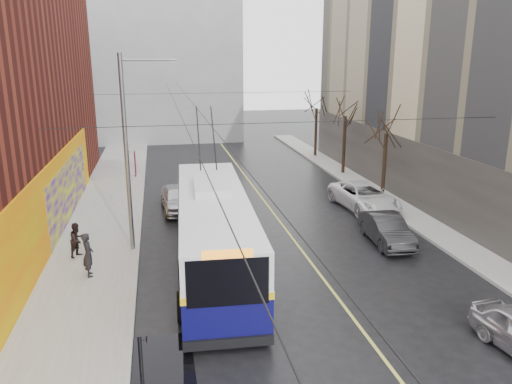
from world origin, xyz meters
TOP-DOWN VIEW (x-y plane):
  - ground at (0.00, 0.00)m, footprint 140.00×140.00m
  - sidewalk_left at (-8.00, 12.00)m, footprint 4.00×60.00m
  - sidewalk_right at (9.00, 12.00)m, footprint 2.00×60.00m
  - lane_line at (1.50, 14.00)m, footprint 0.12×50.00m
  - building_far at (-6.00, 44.99)m, footprint 20.50×12.10m
  - streetlight_pole at (-6.14, 10.00)m, footprint 2.65×0.60m
  - catenary_wires at (-2.54, 14.77)m, footprint 18.00×60.00m
  - tree_near at (9.00, 16.00)m, footprint 3.20×3.20m
  - tree_mid at (9.00, 23.00)m, footprint 3.20×3.20m
  - tree_far at (9.00, 30.00)m, footprint 3.20×3.20m
  - puddle at (-5.20, 0.94)m, footprint 2.08×2.88m
  - pigeons_flying at (-2.84, 9.19)m, footprint 4.19×2.93m
  - trolleybus at (-2.76, 7.41)m, footprint 3.60×13.41m
  - parked_car_b at (5.80, 8.70)m, footprint 1.78×4.38m
  - parked_car_c at (7.00, 14.25)m, footprint 3.08×5.73m
  - following_car at (-3.97, 16.09)m, footprint 2.04×4.50m
  - pedestrian_a at (-7.92, 7.29)m, footprint 0.56×0.74m
  - pedestrian_b at (-8.67, 9.52)m, footprint 0.93×0.97m

SIDE VIEW (x-z plane):
  - ground at x=0.00m, z-range 0.00..0.00m
  - lane_line at x=1.50m, z-range 0.00..0.01m
  - puddle at x=-5.20m, z-range 0.00..0.01m
  - sidewalk_left at x=-8.00m, z-range 0.00..0.15m
  - sidewalk_right at x=9.00m, z-range 0.00..0.15m
  - parked_car_b at x=5.80m, z-range 0.00..1.41m
  - following_car at x=-3.97m, z-range 0.00..1.50m
  - parked_car_c at x=7.00m, z-range 0.00..1.53m
  - pedestrian_b at x=-8.67m, z-range 0.15..1.72m
  - pedestrian_a at x=-7.92m, z-range 0.15..1.99m
  - trolleybus at x=-2.76m, z-range -1.40..4.90m
  - streetlight_pole at x=-6.14m, z-range 0.35..9.35m
  - tree_near at x=9.00m, z-range 1.78..8.18m
  - tree_far at x=9.00m, z-range 1.86..8.43m
  - tree_mid at x=9.00m, z-range 1.91..8.59m
  - catenary_wires at x=-2.54m, z-range 6.13..6.36m
  - pigeons_flying at x=-2.84m, z-range 5.88..6.89m
  - building_far at x=-6.00m, z-range 0.02..18.02m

